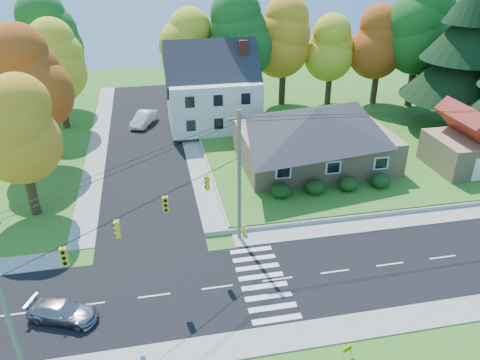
# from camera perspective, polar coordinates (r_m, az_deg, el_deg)

# --- Properties ---
(ground) EXTENTS (120.00, 120.00, 0.00)m
(ground) POSITION_cam_1_polar(r_m,az_deg,el_deg) (31.42, 4.59, -11.99)
(ground) COLOR #3D7923
(road_main) EXTENTS (90.00, 8.00, 0.02)m
(road_main) POSITION_cam_1_polar(r_m,az_deg,el_deg) (31.42, 4.59, -11.98)
(road_main) COLOR black
(road_main) RESTS_ON ground
(road_cross) EXTENTS (8.00, 44.00, 0.02)m
(road_cross) POSITION_cam_1_polar(r_m,az_deg,el_deg) (53.12, -11.50, 4.77)
(road_cross) COLOR black
(road_cross) RESTS_ON ground
(sidewalk_north) EXTENTS (90.00, 2.00, 0.08)m
(sidewalk_north) POSITION_cam_1_polar(r_m,az_deg,el_deg) (35.27, 2.40, -6.92)
(sidewalk_north) COLOR #9C9A90
(sidewalk_north) RESTS_ON ground
(sidewalk_south) EXTENTS (90.00, 2.00, 0.08)m
(sidewalk_south) POSITION_cam_1_polar(r_m,az_deg,el_deg) (27.90, 7.49, -18.25)
(sidewalk_south) COLOR #9C9A90
(sidewalk_south) RESTS_ON ground
(lawn) EXTENTS (30.00, 30.00, 0.50)m
(lawn) POSITION_cam_1_polar(r_m,az_deg,el_deg) (52.47, 12.16, 4.70)
(lawn) COLOR #3D7923
(lawn) RESTS_ON ground
(ranch_house) EXTENTS (14.60, 10.60, 5.40)m
(ranch_house) POSITION_cam_1_polar(r_m,az_deg,el_deg) (45.27, 9.08, 5.43)
(ranch_house) COLOR tan
(ranch_house) RESTS_ON lawn
(colonial_house) EXTENTS (10.40, 8.40, 9.60)m
(colonial_house) POSITION_cam_1_polar(r_m,az_deg,el_deg) (53.99, -3.33, 10.80)
(colonial_house) COLOR silver
(colonial_house) RESTS_ON lawn
(garage) EXTENTS (7.30, 6.30, 4.60)m
(garage) POSITION_cam_1_polar(r_m,az_deg,el_deg) (48.86, 26.35, 3.97)
(garage) COLOR tan
(garage) RESTS_ON lawn
(hedge_row) EXTENTS (10.70, 1.70, 1.27)m
(hedge_row) POSITION_cam_1_polar(r_m,az_deg,el_deg) (40.75, 11.12, -0.61)
(hedge_row) COLOR #163A10
(hedge_row) RESTS_ON lawn
(traffic_infrastructure) EXTENTS (38.10, 10.66, 10.00)m
(traffic_infrastructure) POSITION_cam_1_polar(r_m,az_deg,el_deg) (29.54, 3.97, -2.64)
(traffic_infrastructure) COLOR #666059
(traffic_infrastructure) RESTS_ON ground
(tree_lot_0) EXTENTS (6.72, 6.72, 12.51)m
(tree_lot_0) POSITION_cam_1_polar(r_m,az_deg,el_deg) (58.66, -6.38, 15.76)
(tree_lot_0) COLOR #3F2A19
(tree_lot_0) RESTS_ON lawn
(tree_lot_1) EXTENTS (7.84, 7.84, 14.60)m
(tree_lot_1) POSITION_cam_1_polar(r_m,az_deg,el_deg) (58.29, -0.20, 17.15)
(tree_lot_1) COLOR #3F2A19
(tree_lot_1) RESTS_ON lawn
(tree_lot_2) EXTENTS (7.28, 7.28, 13.56)m
(tree_lot_2) POSITION_cam_1_polar(r_m,az_deg,el_deg) (60.79, 5.41, 16.83)
(tree_lot_2) COLOR #3F2A19
(tree_lot_2) RESTS_ON lawn
(tree_lot_3) EXTENTS (6.16, 6.16, 11.47)m
(tree_lot_3) POSITION_cam_1_polar(r_m,az_deg,el_deg) (62.09, 11.15, 15.45)
(tree_lot_3) COLOR #3F2A19
(tree_lot_3) RESTS_ON lawn
(tree_lot_4) EXTENTS (6.72, 6.72, 12.51)m
(tree_lot_4) POSITION_cam_1_polar(r_m,az_deg,el_deg) (63.58, 16.76, 15.72)
(tree_lot_4) COLOR #3F2A19
(tree_lot_4) RESTS_ON lawn
(tree_lot_5) EXTENTS (8.40, 8.40, 15.64)m
(tree_lot_5) POSITION_cam_1_polar(r_m,az_deg,el_deg) (63.52, 21.18, 16.87)
(tree_lot_5) COLOR #3F2A19
(tree_lot_5) RESTS_ON lawn
(conifer_east_a) EXTENTS (12.80, 12.80, 16.96)m
(conifer_east_a) POSITION_cam_1_polar(r_m,az_deg,el_deg) (57.72, 26.01, 14.19)
(conifer_east_a) COLOR #3F2A19
(conifer_east_a) RESTS_ON lawn
(tree_west_0) EXTENTS (6.16, 6.16, 11.47)m
(tree_west_0) POSITION_cam_1_polar(r_m,az_deg,el_deg) (38.73, -25.48, 5.43)
(tree_west_0) COLOR #3F2A19
(tree_west_0) RESTS_ON ground
(tree_west_1) EXTENTS (7.28, 7.28, 13.56)m
(tree_west_1) POSITION_cam_1_polar(r_m,az_deg,el_deg) (47.91, -24.59, 11.10)
(tree_west_1) COLOR #3F2A19
(tree_west_1) RESTS_ON ground
(tree_west_2) EXTENTS (6.72, 6.72, 12.51)m
(tree_west_2) POSITION_cam_1_polar(r_m,az_deg,el_deg) (57.40, -21.61, 13.32)
(tree_west_2) COLOR #3F2A19
(tree_west_2) RESTS_ON ground
(tree_west_3) EXTENTS (7.84, 7.84, 14.60)m
(tree_west_3) POSITION_cam_1_polar(r_m,az_deg,el_deg) (65.24, -22.60, 15.82)
(tree_west_3) COLOR #3F2A19
(tree_west_3) RESTS_ON ground
(silver_sedan) EXTENTS (4.46, 3.14, 1.20)m
(silver_sedan) POSITION_cam_1_polar(r_m,az_deg,el_deg) (30.03, -20.86, -14.73)
(silver_sedan) COLOR #94959D
(silver_sedan) RESTS_ON road_main
(white_car) EXTENTS (3.46, 5.03, 1.57)m
(white_car) POSITION_cam_1_polar(r_m,az_deg,el_deg) (57.43, -11.66, 7.33)
(white_car) COLOR white
(white_car) RESTS_ON road_cross
(fire_hydrant) EXTENTS (0.52, 0.40, 0.90)m
(fire_hydrant) POSITION_cam_1_polar(r_m,az_deg,el_deg) (35.26, 0.47, -6.14)
(fire_hydrant) COLOR gold
(fire_hydrant) RESTS_ON ground
(yard_sign) EXTENTS (0.60, 0.24, 0.79)m
(yard_sign) POSITION_cam_1_polar(r_m,az_deg,el_deg) (26.88, 12.98, -19.47)
(yard_sign) COLOR black
(yard_sign) RESTS_ON ground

